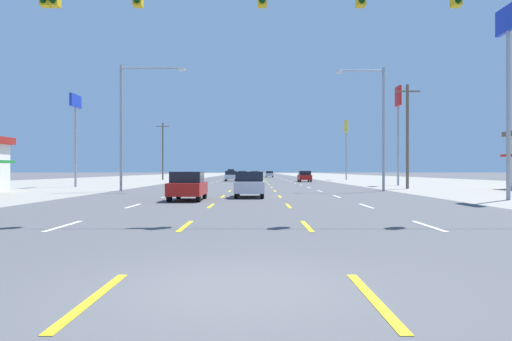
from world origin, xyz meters
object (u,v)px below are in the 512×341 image
pole_sign_right_row_0 (510,53)px  hatchback_inner_left_nearest (189,186)px  sedan_inner_left_distant_a (245,173)px  pole_sign_right_row_1 (399,113)px  hatchback_center_turn_near (251,184)px  hatchback_inner_left_midfar (232,176)px  pole_sign_left_row_1 (77,117)px  hatchback_far_right_mid (306,176)px  sedan_center_turn_far (256,174)px  suv_far_left_distant_b (232,172)px  pole_sign_right_row_2 (347,134)px  sedan_inner_right_farther (271,174)px  streetlight_left_row_0 (130,117)px  sedan_inner_left_farthest (243,174)px  streetlight_right_row_0 (380,120)px

pole_sign_right_row_0 → hatchback_inner_left_nearest: bearing=-178.8°
sedan_inner_left_distant_a → pole_sign_right_row_1: pole_sign_right_row_1 is taller
hatchback_center_turn_near → pole_sign_right_row_0: 16.01m
hatchback_center_turn_near → hatchback_inner_left_midfar: 42.25m
pole_sign_left_row_1 → hatchback_far_right_mid: bearing=39.1°
hatchback_inner_left_midfar → sedan_center_turn_far: (3.56, 34.70, -0.03)m
hatchback_far_right_mid → sedan_center_turn_far: bearing=100.2°
hatchback_inner_left_midfar → suv_far_left_distant_b: size_ratio=0.80×
hatchback_center_turn_near → pole_sign_left_row_1: pole_sign_left_row_1 is taller
pole_sign_right_row_0 → pole_sign_right_row_2: (1.77, 53.98, -0.13)m
sedan_inner_right_farther → pole_sign_left_row_1: bearing=-108.0°
hatchback_inner_left_midfar → streetlight_left_row_0: streetlight_left_row_0 is taller
sedan_inner_left_distant_a → pole_sign_right_row_2: 58.13m
pole_sign_left_row_1 → pole_sign_right_row_0: size_ratio=0.85×
hatchback_center_turn_near → hatchback_far_right_mid: size_ratio=1.00×
sedan_inner_left_distant_a → pole_sign_left_row_1: 89.77m
sedan_inner_left_distant_a → pole_sign_right_row_0: pole_sign_right_row_0 is taller
hatchback_inner_left_midfar → pole_sign_left_row_1: (-13.84, -24.63, 6.09)m
sedan_center_turn_far → sedan_inner_left_farthest: size_ratio=1.00×
sedan_inner_left_distant_a → pole_sign_right_row_0: 110.05m
pole_sign_left_row_1 → pole_sign_right_row_0: pole_sign_right_row_0 is taller
suv_far_left_distant_b → streetlight_right_row_0: 101.46m
suv_far_left_distant_b → hatchback_center_turn_near: bearing=-86.3°
pole_sign_right_row_0 → pole_sign_right_row_2: 54.01m
hatchback_far_right_mid → streetlight_left_row_0: 34.11m
sedan_inner_left_farthest → pole_sign_right_row_1: bearing=-74.7°
hatchback_inner_left_midfar → sedan_center_turn_far: bearing=84.1°
streetlight_right_row_0 → sedan_inner_left_distant_a: bearing=97.6°
pole_sign_right_row_0 → sedan_inner_left_distant_a: bearing=99.0°
streetlight_left_row_0 → pole_sign_right_row_2: bearing=59.7°
pole_sign_left_row_1 → streetlight_right_row_0: 28.75m
hatchback_center_turn_near → streetlight_left_row_0: size_ratio=0.40×
sedan_inner_left_farthest → sedan_center_turn_far: bearing=-76.3°
pole_sign_right_row_2 → hatchback_center_turn_near: bearing=-107.1°
pole_sign_right_row_2 → sedan_center_turn_far: bearing=121.8°
pole_sign_right_row_0 → pole_sign_right_row_1: 24.29m
suv_far_left_distant_b → pole_sign_right_row_0: pole_sign_right_row_0 is taller
suv_far_left_distant_b → hatchback_inner_left_nearest: bearing=-88.1°
sedan_center_turn_far → pole_sign_right_row_1: 57.64m
hatchback_inner_left_nearest → pole_sign_left_row_1: 25.44m
sedan_inner_left_distant_a → streetlight_left_row_0: bearing=-93.7°
sedan_center_turn_far → pole_sign_right_row_1: pole_sign_right_row_1 is taller
pole_sign_right_row_1 → sedan_inner_right_farther: bearing=101.4°
sedan_inner_left_farthest → pole_sign_right_row_0: bearing=-79.4°
hatchback_center_turn_near → suv_far_left_distant_b: bearing=93.7°
streetlight_right_row_0 → pole_sign_right_row_0: bearing=-68.4°
hatchback_inner_left_midfar → sedan_inner_left_farthest: size_ratio=0.87×
hatchback_center_turn_near → pole_sign_left_row_1: bearing=134.6°
sedan_inner_right_farther → pole_sign_right_row_2: size_ratio=0.44×
sedan_inner_left_distant_a → sedan_center_turn_far: bearing=-83.5°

